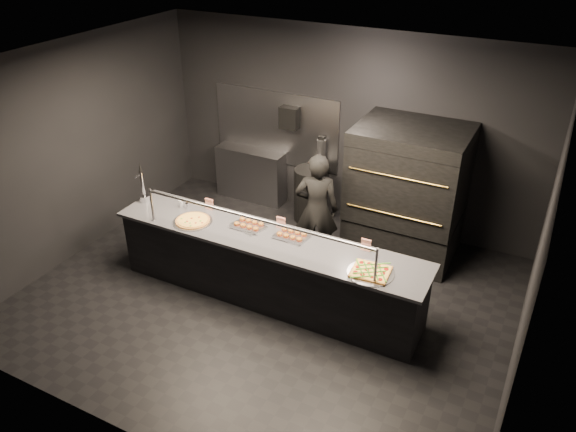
# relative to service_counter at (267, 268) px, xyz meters

# --- Properties ---
(room) EXTENTS (6.04, 6.00, 3.00)m
(room) POSITION_rel_service_counter_xyz_m (-0.02, 0.05, 1.03)
(room) COLOR black
(room) RESTS_ON ground
(service_counter) EXTENTS (4.10, 0.78, 1.37)m
(service_counter) POSITION_rel_service_counter_xyz_m (0.00, 0.00, 0.00)
(service_counter) COLOR black
(service_counter) RESTS_ON ground
(pizza_oven) EXTENTS (1.50, 1.23, 1.91)m
(pizza_oven) POSITION_rel_service_counter_xyz_m (1.20, 1.90, 0.50)
(pizza_oven) COLOR black
(pizza_oven) RESTS_ON ground
(prep_shelf) EXTENTS (1.20, 0.35, 0.90)m
(prep_shelf) POSITION_rel_service_counter_xyz_m (-1.60, 2.32, -0.01)
(prep_shelf) COLOR #99999E
(prep_shelf) RESTS_ON ground
(towel_dispenser) EXTENTS (0.30, 0.20, 0.35)m
(towel_dispenser) POSITION_rel_service_counter_xyz_m (-0.90, 2.39, 1.09)
(towel_dispenser) COLOR black
(towel_dispenser) RESTS_ON room
(fire_extinguisher) EXTENTS (0.14, 0.14, 0.51)m
(fire_extinguisher) POSITION_rel_service_counter_xyz_m (-0.35, 2.40, 0.60)
(fire_extinguisher) COLOR #B2B2B7
(fire_extinguisher) RESTS_ON room
(beer_tap) EXTENTS (0.15, 0.21, 0.58)m
(beer_tap) POSITION_rel_service_counter_xyz_m (-1.95, 0.06, 0.62)
(beer_tap) COLOR silver
(beer_tap) RESTS_ON service_counter
(round_pizza) EXTENTS (0.51, 0.51, 0.03)m
(round_pizza) POSITION_rel_service_counter_xyz_m (-1.02, -0.11, 0.47)
(round_pizza) COLOR silver
(round_pizza) RESTS_ON service_counter
(slider_tray_a) EXTENTS (0.47, 0.41, 0.06)m
(slider_tray_a) POSITION_rel_service_counter_xyz_m (-0.32, 0.12, 0.48)
(slider_tray_a) COLOR silver
(slider_tray_a) RESTS_ON service_counter
(slider_tray_b) EXTENTS (0.43, 0.34, 0.06)m
(slider_tray_b) POSITION_rel_service_counter_xyz_m (0.27, 0.15, 0.48)
(slider_tray_b) COLOR silver
(slider_tray_b) RESTS_ON service_counter
(square_pizza) EXTENTS (0.53, 0.53, 0.05)m
(square_pizza) POSITION_rel_service_counter_xyz_m (1.40, -0.14, 0.47)
(square_pizza) COLOR silver
(square_pizza) RESTS_ON service_counter
(condiment_jar) EXTENTS (0.15, 0.06, 0.10)m
(condiment_jar) POSITION_rel_service_counter_xyz_m (-1.37, 0.15, 0.50)
(condiment_jar) COLOR silver
(condiment_jar) RESTS_ON service_counter
(tent_cards) EXTENTS (2.34, 0.04, 0.15)m
(tent_cards) POSITION_rel_service_counter_xyz_m (0.07, 0.28, 0.53)
(tent_cards) COLOR white
(tent_cards) RESTS_ON service_counter
(trash_bin) EXTENTS (0.53, 0.53, 0.88)m
(trash_bin) POSITION_rel_service_counter_xyz_m (-0.39, 2.12, -0.03)
(trash_bin) COLOR black
(trash_bin) RESTS_ON ground
(worker) EXTENTS (0.70, 0.58, 1.65)m
(worker) POSITION_rel_service_counter_xyz_m (0.19, 1.07, 0.36)
(worker) COLOR black
(worker) RESTS_ON ground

